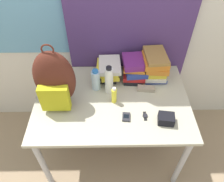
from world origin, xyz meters
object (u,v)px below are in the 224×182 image
at_px(sunglasses_case, 146,89).
at_px(backpack, 55,81).
at_px(book_stack_right, 155,66).
at_px(sunscreen_bottle, 114,95).
at_px(water_bottle, 96,80).
at_px(camera_pouch, 166,119).
at_px(book_stack_left, 109,69).
at_px(sports_bottle, 109,80).
at_px(cell_phone, 126,117).
at_px(wristwatch, 145,116).
at_px(book_stack_center, 134,68).

bearing_deg(sunglasses_case, backpack, -170.38).
xyz_separation_m(backpack, sunglasses_case, (0.73, 0.12, -0.22)).
distance_m(book_stack_right, sunscreen_bottle, 0.49).
height_order(water_bottle, camera_pouch, water_bottle).
bearing_deg(book_stack_left, water_bottle, -125.93).
xyz_separation_m(sports_bottle, cell_phone, (0.13, -0.29, -0.12)).
bearing_deg(book_stack_left, backpack, -143.02).
bearing_deg(wristwatch, cell_phone, -176.06).
height_order(water_bottle, sunscreen_bottle, water_bottle).
bearing_deg(book_stack_right, camera_pouch, -88.06).
xyz_separation_m(book_stack_right, sunglasses_case, (-0.09, -0.18, -0.11)).
height_order(sports_bottle, sunscreen_bottle, sports_bottle).
relative_size(book_stack_left, wristwatch, 3.23).
relative_size(book_stack_left, water_bottle, 1.36).
bearing_deg(sunglasses_case, book_stack_center, 116.85).
bearing_deg(book_stack_left, book_stack_center, 0.06).
bearing_deg(backpack, sunglasses_case, 9.62).
bearing_deg(camera_pouch, book_stack_right, 91.94).
distance_m(backpack, water_bottle, 0.36).
distance_m(backpack, cell_phone, 0.61).
bearing_deg(water_bottle, sunglasses_case, -4.06).
relative_size(book_stack_right, cell_phone, 3.22).
height_order(sunscreen_bottle, camera_pouch, sunscreen_bottle).
height_order(sports_bottle, camera_pouch, sports_bottle).
bearing_deg(book_stack_center, camera_pouch, -69.01).
distance_m(book_stack_left, book_stack_center, 0.23).
height_order(book_stack_right, camera_pouch, book_stack_right).
bearing_deg(book_stack_center, water_bottle, -156.15).
distance_m(book_stack_center, sports_bottle, 0.30).
distance_m(book_stack_left, sunscreen_bottle, 0.31).
bearing_deg(book_stack_center, wristwatch, -83.82).
bearing_deg(wristwatch, water_bottle, 140.98).
distance_m(camera_pouch, wristwatch, 0.16).
bearing_deg(sunscreen_bottle, backpack, 179.39).
bearing_deg(sports_bottle, backpack, -163.79).
bearing_deg(sunscreen_bottle, wristwatch, -33.47).
xyz_separation_m(book_stack_left, book_stack_center, (0.23, 0.00, 0.01)).
xyz_separation_m(backpack, book_stack_center, (0.64, 0.31, -0.14)).
bearing_deg(water_bottle, camera_pouch, -34.43).
relative_size(sunglasses_case, wristwatch, 1.79).
bearing_deg(camera_pouch, sports_bottle, 141.97).
bearing_deg(wristwatch, camera_pouch, -19.71).
xyz_separation_m(book_stack_right, cell_phone, (-0.28, -0.48, -0.12)).
relative_size(sports_bottle, sunglasses_case, 1.72).
bearing_deg(water_bottle, wristwatch, -39.02).
bearing_deg(cell_phone, book_stack_left, 105.68).
relative_size(sports_bottle, camera_pouch, 2.03).
relative_size(water_bottle, camera_pouch, 1.56).
bearing_deg(book_stack_left, wristwatch, -58.87).
distance_m(book_stack_left, camera_pouch, 0.68).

